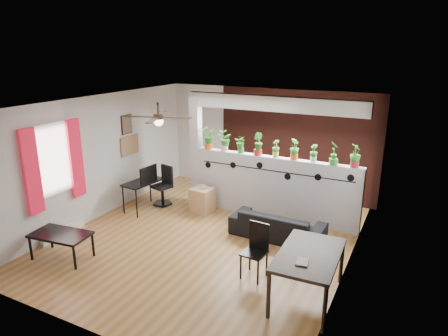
% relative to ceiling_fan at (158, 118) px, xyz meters
% --- Properties ---
extents(room_shell, '(6.30, 7.10, 2.90)m').
position_rel_ceiling_fan_xyz_m(room_shell, '(0.80, 0.30, -1.01)').
color(room_shell, brown).
rests_on(room_shell, ground).
extents(partition_wall, '(3.60, 0.18, 1.35)m').
position_rel_ceiling_fan_xyz_m(partition_wall, '(1.60, 1.80, -1.64)').
color(partition_wall, '#BCBCC1').
rests_on(partition_wall, ground).
extents(ceiling_header, '(3.60, 0.18, 0.30)m').
position_rel_ceiling_fan_xyz_m(ceiling_header, '(1.60, 1.80, 0.14)').
color(ceiling_header, silver).
rests_on(ceiling_header, room_shell).
extents(pier_column, '(0.22, 0.20, 2.60)m').
position_rel_ceiling_fan_xyz_m(pier_column, '(-0.31, 1.80, -1.01)').
color(pier_column, '#BCBCC1').
rests_on(pier_column, ground).
extents(brick_panel, '(3.90, 0.05, 2.60)m').
position_rel_ceiling_fan_xyz_m(brick_panel, '(1.60, 3.27, -1.01)').
color(brick_panel, maroon).
rests_on(brick_panel, ground).
extents(vine_decal, '(3.31, 0.01, 0.30)m').
position_rel_ceiling_fan_xyz_m(vine_decal, '(1.60, 1.70, -1.23)').
color(vine_decal, black).
rests_on(vine_decal, partition_wall).
extents(window_assembly, '(0.09, 1.30, 1.55)m').
position_rel_ceiling_fan_xyz_m(window_assembly, '(-1.76, -0.90, -0.81)').
color(window_assembly, white).
rests_on(window_assembly, room_shell).
extents(baseboard_heater, '(0.08, 1.00, 0.18)m').
position_rel_ceiling_fan_xyz_m(baseboard_heater, '(-1.74, -0.90, -2.22)').
color(baseboard_heater, silver).
rests_on(baseboard_heater, ground).
extents(corkboard, '(0.03, 0.60, 0.45)m').
position_rel_ceiling_fan_xyz_m(corkboard, '(-1.78, 1.25, -0.96)').
color(corkboard, '#8E6744').
rests_on(corkboard, room_shell).
extents(framed_art, '(0.03, 0.34, 0.44)m').
position_rel_ceiling_fan_xyz_m(framed_art, '(-1.78, 1.20, -0.46)').
color(framed_art, '#8C7259').
rests_on(framed_art, room_shell).
extents(ceiling_fan, '(1.19, 1.19, 0.43)m').
position_rel_ceiling_fan_xyz_m(ceiling_fan, '(0.00, 0.00, 0.00)').
color(ceiling_fan, black).
rests_on(ceiling_fan, room_shell).
extents(potted_plant_0, '(0.31, 0.32, 0.48)m').
position_rel_ceiling_fan_xyz_m(potted_plant_0, '(0.02, 1.80, -0.71)').
color(potted_plant_0, orange).
rests_on(potted_plant_0, partition_wall).
extents(potted_plant_1, '(0.27, 0.25, 0.44)m').
position_rel_ceiling_fan_xyz_m(potted_plant_1, '(0.42, 1.80, -0.73)').
color(potted_plant_1, silver).
rests_on(potted_plant_1, partition_wall).
extents(potted_plant_2, '(0.20, 0.17, 0.38)m').
position_rel_ceiling_fan_xyz_m(potted_plant_2, '(0.81, 1.80, -0.76)').
color(potted_plant_2, '#2E8031').
rests_on(potted_plant_2, partition_wall).
extents(potted_plant_3, '(0.32, 0.30, 0.47)m').
position_rel_ceiling_fan_xyz_m(potted_plant_3, '(1.21, 1.80, -0.71)').
color(potted_plant_3, red).
rests_on(potted_plant_3, partition_wall).
extents(potted_plant_4, '(0.22, 0.20, 0.36)m').
position_rel_ceiling_fan_xyz_m(potted_plant_4, '(1.60, 1.80, -0.77)').
color(potted_plant_4, '#D5C34B').
rests_on(potted_plant_4, partition_wall).
extents(potted_plant_5, '(0.19, 0.23, 0.43)m').
position_rel_ceiling_fan_xyz_m(potted_plant_5, '(2.00, 1.80, -0.74)').
color(potted_plant_5, orange).
rests_on(potted_plant_5, partition_wall).
extents(potted_plant_6, '(0.22, 0.20, 0.36)m').
position_rel_ceiling_fan_xyz_m(potted_plant_6, '(2.39, 1.80, -0.77)').
color(potted_plant_6, silver).
rests_on(potted_plant_6, partition_wall).
extents(potted_plant_7, '(0.30, 0.31, 0.47)m').
position_rel_ceiling_fan_xyz_m(potted_plant_7, '(2.79, 1.80, -0.72)').
color(potted_plant_7, green).
rests_on(potted_plant_7, partition_wall).
extents(potted_plant_8, '(0.25, 0.28, 0.45)m').
position_rel_ceiling_fan_xyz_m(potted_plant_8, '(3.18, 1.80, -0.73)').
color(potted_plant_8, '#B11C2A').
rests_on(potted_plant_8, partition_wall).
extents(sofa, '(1.73, 0.72, 0.50)m').
position_rel_ceiling_fan_xyz_m(sofa, '(1.99, 0.95, -2.06)').
color(sofa, black).
rests_on(sofa, ground).
extents(cube_shelf, '(0.50, 0.45, 0.56)m').
position_rel_ceiling_fan_xyz_m(cube_shelf, '(0.10, 1.34, -2.03)').
color(cube_shelf, tan).
rests_on(cube_shelf, ground).
extents(cup, '(0.12, 0.12, 0.09)m').
position_rel_ceiling_fan_xyz_m(cup, '(0.15, 1.34, -1.71)').
color(cup, gray).
rests_on(cup, cube_shelf).
extents(computer_desk, '(0.59, 0.98, 0.67)m').
position_rel_ceiling_fan_xyz_m(computer_desk, '(-1.17, 0.90, -1.71)').
color(computer_desk, black).
rests_on(computer_desk, ground).
extents(monitor, '(0.31, 0.07, 0.17)m').
position_rel_ceiling_fan_xyz_m(monitor, '(-1.17, 1.05, -1.56)').
color(monitor, black).
rests_on(monitor, computer_desk).
extents(office_chair, '(0.47, 0.47, 0.90)m').
position_rel_ceiling_fan_xyz_m(office_chair, '(-0.94, 1.36, -1.92)').
color(office_chair, black).
rests_on(office_chair, ground).
extents(dining_table, '(0.87, 1.39, 0.74)m').
position_rel_ceiling_fan_xyz_m(dining_table, '(3.05, -0.74, -1.65)').
color(dining_table, black).
rests_on(dining_table, ground).
extents(book, '(0.19, 0.24, 0.02)m').
position_rel_ceiling_fan_xyz_m(book, '(2.95, -1.04, -1.56)').
color(book, gray).
rests_on(book, dining_table).
extents(folding_chair, '(0.39, 0.39, 0.90)m').
position_rel_ceiling_fan_xyz_m(folding_chair, '(2.14, -0.48, -1.78)').
color(folding_chair, black).
rests_on(folding_chair, ground).
extents(coffee_table, '(1.06, 0.68, 0.47)m').
position_rel_ceiling_fan_xyz_m(coffee_table, '(-1.08, -1.51, -1.90)').
color(coffee_table, black).
rests_on(coffee_table, ground).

